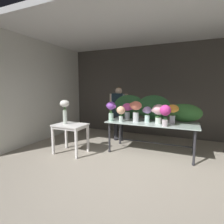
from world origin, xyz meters
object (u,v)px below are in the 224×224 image
at_px(vase_fuchsia_freesia, 128,109).
at_px(vase_lilac_anemones, 147,113).
at_px(vase_sunset_dahlias, 173,111).
at_px(vase_white_roses_tall, 65,108).
at_px(display_table_glass, 152,126).
at_px(vase_magenta_roses, 165,113).
at_px(vase_violet_lilies, 111,109).
at_px(florist, 119,108).
at_px(vase_peach_peonies, 121,112).
at_px(vase_coral_snapdragons, 136,109).
at_px(vase_blush_carnations, 159,111).
at_px(side_table_white, 70,128).

xyz_separation_m(vase_fuchsia_freesia, vase_lilac_anemones, (0.57, -0.21, -0.04)).
relative_size(vase_fuchsia_freesia, vase_sunset_dahlias, 0.95).
distance_m(vase_fuchsia_freesia, vase_white_roses_tall, 1.61).
xyz_separation_m(display_table_glass, vase_white_roses_tall, (-1.97, -0.81, 0.43)).
bearing_deg(display_table_glass, vase_sunset_dahlias, -5.49).
xyz_separation_m(vase_magenta_roses, vase_violet_lilies, (-1.33, 0.14, 0.01)).
distance_m(florist, vase_peach_peonies, 1.03).
height_order(vase_violet_lilies, vase_coral_snapdragons, vase_coral_snapdragons).
xyz_separation_m(vase_blush_carnations, vase_white_roses_tall, (-2.16, -0.65, 0.03)).
height_order(vase_fuchsia_freesia, vase_lilac_anemones, vase_fuchsia_freesia).
height_order(vase_magenta_roses, vase_violet_lilies, vase_violet_lilies).
xyz_separation_m(florist, vase_violet_lilies, (0.16, -0.90, 0.08)).
height_order(florist, vase_blush_carnations, florist).
distance_m(vase_coral_snapdragons, vase_white_roses_tall, 1.73).
bearing_deg(vase_blush_carnations, vase_sunset_dahlias, 21.54).
distance_m(vase_blush_carnations, vase_peach_peonies, 0.89).
distance_m(vase_fuchsia_freesia, vase_magenta_roses, 1.15).
relative_size(vase_sunset_dahlias, vase_violet_lilies, 0.93).
height_order(side_table_white, vase_blush_carnations, vase_blush_carnations).
height_order(side_table_white, vase_coral_snapdragons, vase_coral_snapdragons).
xyz_separation_m(vase_sunset_dahlias, vase_white_roses_tall, (-2.44, -0.76, 0.03)).
distance_m(florist, vase_blush_carnations, 1.56).
bearing_deg(vase_white_roses_tall, vase_blush_carnations, 16.71).
xyz_separation_m(side_table_white, florist, (0.68, 1.47, 0.38)).
relative_size(florist, vase_coral_snapdragons, 3.21).
distance_m(florist, vase_magenta_roses, 1.83).
bearing_deg(vase_violet_lilies, display_table_glass, 13.91).
relative_size(vase_fuchsia_freesia, vase_peach_peonies, 1.11).
relative_size(florist, vase_lilac_anemones, 4.25).
distance_m(display_table_glass, vase_sunset_dahlias, 0.63).
distance_m(vase_sunset_dahlias, vase_peach_peonies, 1.20).
relative_size(display_table_glass, vase_coral_snapdragons, 4.20).
relative_size(vase_fuchsia_freesia, vase_white_roses_tall, 0.73).
relative_size(vase_fuchsia_freesia, vase_magenta_roses, 0.91).
bearing_deg(vase_coral_snapdragons, display_table_glass, 21.25).
bearing_deg(vase_magenta_roses, vase_blush_carnations, 127.59).
distance_m(vase_sunset_dahlias, vase_blush_carnations, 0.31).
height_order(display_table_glass, side_table_white, display_table_glass).
bearing_deg(vase_lilac_anemones, florist, 144.86).
bearing_deg(florist, vase_peach_peonies, -64.77).
bearing_deg(vase_magenta_roses, vase_peach_peonies, 173.99).
distance_m(vase_fuchsia_freesia, vase_sunset_dahlias, 1.16).
distance_m(vase_fuchsia_freesia, vase_peach_peonies, 0.41).
distance_m(side_table_white, vase_lilac_anemones, 1.91).
bearing_deg(florist, display_table_glass, -30.15).
bearing_deg(vase_lilac_anemones, vase_magenta_roses, -34.41).
xyz_separation_m(vase_lilac_anemones, vase_white_roses_tall, (-1.87, -0.74, 0.09)).
bearing_deg(vase_lilac_anemones, vase_coral_snapdragons, -164.93).
bearing_deg(vase_sunset_dahlias, display_table_glass, 174.51).
height_order(vase_blush_carnations, vase_coral_snapdragons, vase_coral_snapdragons).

